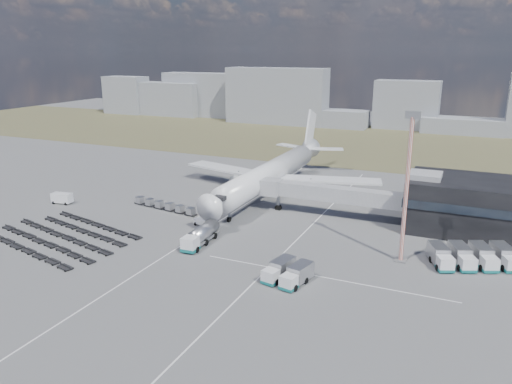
% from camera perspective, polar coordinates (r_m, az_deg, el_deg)
% --- Properties ---
extents(ground, '(420.00, 420.00, 0.00)m').
position_cam_1_polar(ground, '(94.64, -5.58, -5.06)').
color(ground, '#565659').
rests_on(ground, ground).
extents(grass_strip, '(420.00, 90.00, 0.01)m').
position_cam_1_polar(grass_strip, '(194.62, 10.66, 5.68)').
color(grass_strip, brown).
rests_on(grass_strip, ground).
extents(lane_markings, '(47.12, 110.00, 0.01)m').
position_cam_1_polar(lane_markings, '(93.02, 0.60, -5.36)').
color(lane_markings, silver).
rests_on(lane_markings, ground).
extents(terminal, '(30.40, 16.40, 11.00)m').
position_cam_1_polar(terminal, '(104.47, 25.05, -1.46)').
color(terminal, black).
rests_on(terminal, ground).
extents(jet_bridge, '(30.30, 3.80, 7.05)m').
position_cam_1_polar(jet_bridge, '(104.99, 7.49, -0.08)').
color(jet_bridge, '#939399').
rests_on(jet_bridge, ground).
extents(airliner, '(51.59, 64.53, 17.62)m').
position_cam_1_polar(airliner, '(120.94, 1.93, 2.31)').
color(airliner, silver).
rests_on(airliner, ground).
extents(skyline, '(296.43, 21.63, 25.76)m').
position_cam_1_polar(skyline, '(236.96, 7.26, 9.99)').
color(skyline, gray).
rests_on(skyline, ground).
extents(fuel_tanker, '(3.10, 10.53, 3.37)m').
position_cam_1_polar(fuel_tanker, '(90.48, -6.35, -4.95)').
color(fuel_tanker, silver).
rests_on(fuel_tanker, ground).
extents(pushback_tug, '(3.24, 2.22, 1.37)m').
position_cam_1_polar(pushback_tug, '(100.25, -6.21, -3.44)').
color(pushback_tug, silver).
rests_on(pushback_tug, ground).
extents(utility_van, '(4.86, 2.71, 2.44)m').
position_cam_1_polar(utility_van, '(121.78, -21.29, -0.69)').
color(utility_van, silver).
rests_on(utility_van, ground).
extents(catering_truck, '(4.42, 6.72, 2.86)m').
position_cam_1_polar(catering_truck, '(121.97, 5.69, 0.50)').
color(catering_truck, silver).
rests_on(catering_truck, ground).
extents(service_trucks_near, '(6.74, 7.57, 2.65)m').
position_cam_1_polar(service_trucks_near, '(76.35, 3.64, -9.18)').
color(service_trucks_near, silver).
rests_on(service_trucks_near, ground).
extents(service_trucks_far, '(14.58, 11.55, 2.85)m').
position_cam_1_polar(service_trucks_far, '(88.72, 23.51, -6.77)').
color(service_trucks_far, silver).
rests_on(service_trucks_far, ground).
extents(uld_row, '(17.36, 4.09, 1.57)m').
position_cam_1_polar(uld_row, '(111.01, -10.41, -1.54)').
color(uld_row, black).
rests_on(uld_row, ground).
extents(baggage_dollies, '(31.00, 22.93, 0.67)m').
position_cam_1_polar(baggage_dollies, '(100.32, -21.33, -4.69)').
color(baggage_dollies, black).
rests_on(baggage_dollies, ground).
extents(floodlight_mast, '(2.33, 1.91, 24.77)m').
position_cam_1_polar(floodlight_mast, '(82.97, 16.82, 0.31)').
color(floodlight_mast, '#AB2F1B').
rests_on(floodlight_mast, ground).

